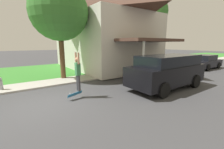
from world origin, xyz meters
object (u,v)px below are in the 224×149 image
Objects in this scene: lawn_tree_far at (151,13)px; skateboard at (75,94)px; suv_parked at (167,71)px; skateboarder at (78,72)px; car_down_street at (205,62)px; fire_hydrant at (1,84)px; lawn_tree_near at (59,12)px.

skateboard is at bearing -65.24° from lawn_tree_far.
skateboarder reaches higher than suv_parked.
suv_parked reaches higher than car_down_street.
fire_hydrant is at bearing -137.86° from skateboarder.
lawn_tree_near reaches higher than skateboard.
suv_parked is (6.52, -5.91, -4.89)m from lawn_tree_far.
fire_hydrant is (-2.95, -17.70, -0.28)m from car_down_street.
suv_parked is 1.18× the size of car_down_street.
skateboarder is at bearing -106.53° from suv_parked.
skateboarder reaches higher than skateboard.
car_down_street is 17.94m from fire_hydrant.
lawn_tree_near is 8.20m from suv_parked.
car_down_street is 6.11× the size of fire_hydrant.
suv_parked is at bearing -42.19° from lawn_tree_far.
lawn_tree_near is 0.87× the size of lawn_tree_far.
skateboarder is (-1.47, -4.97, 0.26)m from suv_parked.
lawn_tree_near is 5.85m from fire_hydrant.
car_down_street is (3.90, 13.90, -4.07)m from lawn_tree_near.
lawn_tree_near is 9.64× the size of fire_hydrant.
lawn_tree_near is at bearing -86.51° from lawn_tree_far.
skateboarder is (0.52, -14.55, 0.61)m from car_down_street.
fire_hydrant is at bearing -83.62° from lawn_tree_far.
skateboarder is at bearing -8.38° from lawn_tree_near.
lawn_tree_far is at bearing 114.88° from skateboarder.
car_down_street is at bearing 101.77° from suv_parked.
fire_hydrant is at bearing -140.71° from skateboard.
lawn_tree_far is at bearing 96.38° from fire_hydrant.
lawn_tree_near is 8.82× the size of skateboard.
lawn_tree_near is at bearing 168.85° from skateboard.
lawn_tree_far is at bearing 93.49° from lawn_tree_near.
skateboard is at bearing -105.00° from suv_parked.
lawn_tree_near is 3.61× the size of skateboarder.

